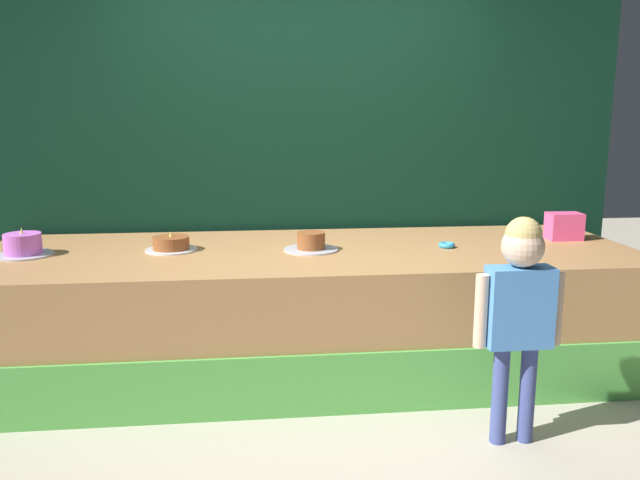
{
  "coord_description": "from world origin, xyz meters",
  "views": [
    {
      "loc": [
        -0.36,
        -3.14,
        1.58
      ],
      "look_at": [
        0.03,
        0.41,
        0.87
      ],
      "focal_mm": 35.8,
      "sensor_mm": 36.0,
      "label": 1
    }
  ],
  "objects_px": {
    "child_figure": "(519,300)",
    "cake_center": "(171,244)",
    "cake_right": "(311,243)",
    "donut": "(447,245)",
    "cake_left": "(23,246)",
    "pink_box": "(564,226)"
  },
  "relations": [
    {
      "from": "pink_box",
      "to": "cake_left",
      "type": "distance_m",
      "value": 3.39
    },
    {
      "from": "cake_left",
      "to": "cake_right",
      "type": "distance_m",
      "value": 1.69
    },
    {
      "from": "pink_box",
      "to": "donut",
      "type": "xyz_separation_m",
      "value": [
        -0.85,
        -0.17,
        -0.07
      ]
    },
    {
      "from": "child_figure",
      "to": "pink_box",
      "type": "distance_m",
      "value": 1.43
    },
    {
      "from": "cake_center",
      "to": "pink_box",
      "type": "bearing_deg",
      "value": 1.58
    },
    {
      "from": "child_figure",
      "to": "cake_center",
      "type": "bearing_deg",
      "value": 147.46
    },
    {
      "from": "child_figure",
      "to": "cake_center",
      "type": "relative_size",
      "value": 3.59
    },
    {
      "from": "child_figure",
      "to": "cake_left",
      "type": "relative_size",
      "value": 3.32
    },
    {
      "from": "pink_box",
      "to": "cake_left",
      "type": "bearing_deg",
      "value": -178.06
    },
    {
      "from": "donut",
      "to": "cake_left",
      "type": "relative_size",
      "value": 0.3
    },
    {
      "from": "child_figure",
      "to": "cake_right",
      "type": "relative_size",
      "value": 3.38
    },
    {
      "from": "donut",
      "to": "cake_center",
      "type": "height_order",
      "value": "cake_center"
    },
    {
      "from": "donut",
      "to": "cake_right",
      "type": "relative_size",
      "value": 0.31
    },
    {
      "from": "pink_box",
      "to": "donut",
      "type": "relative_size",
      "value": 2.11
    },
    {
      "from": "child_figure",
      "to": "pink_box",
      "type": "height_order",
      "value": "child_figure"
    },
    {
      "from": "donut",
      "to": "cake_left",
      "type": "xyz_separation_m",
      "value": [
        -2.54,
        0.05,
        0.04
      ]
    },
    {
      "from": "donut",
      "to": "child_figure",
      "type": "bearing_deg",
      "value": -87.75
    },
    {
      "from": "pink_box",
      "to": "cake_left",
      "type": "height_order",
      "value": "pink_box"
    },
    {
      "from": "cake_right",
      "to": "cake_center",
      "type": "bearing_deg",
      "value": 174.14
    },
    {
      "from": "cake_center",
      "to": "cake_right",
      "type": "xyz_separation_m",
      "value": [
        0.85,
        -0.09,
        0.01
      ]
    },
    {
      "from": "donut",
      "to": "cake_center",
      "type": "distance_m",
      "value": 1.7
    },
    {
      "from": "cake_center",
      "to": "cake_right",
      "type": "height_order",
      "value": "cake_center"
    }
  ]
}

